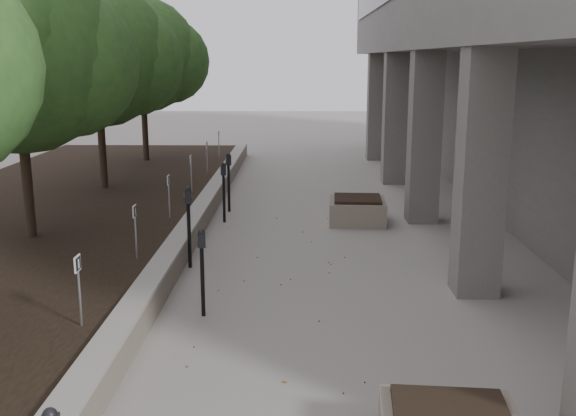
# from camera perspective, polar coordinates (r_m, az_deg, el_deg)

# --- Properties ---
(retaining_wall) EXTENTS (0.39, 26.00, 0.50)m
(retaining_wall) POSITION_cam_1_polar(r_m,az_deg,el_deg) (14.26, -8.36, -1.94)
(retaining_wall) COLOR gray
(retaining_wall) RESTS_ON ground
(planting_bed) EXTENTS (7.00, 26.00, 0.40)m
(planting_bed) POSITION_cam_1_polar(r_m,az_deg,el_deg) (15.31, -22.06, -1.93)
(planting_bed) COLOR black
(planting_bed) RESTS_ON ground
(crabapple_tree_3) EXTENTS (4.60, 4.00, 5.44)m
(crabapple_tree_3) POSITION_cam_1_polar(r_m,az_deg,el_deg) (13.70, -21.98, 8.86)
(crabapple_tree_3) COLOR #295620
(crabapple_tree_3) RESTS_ON planting_bed
(crabapple_tree_4) EXTENTS (4.60, 4.00, 5.44)m
(crabapple_tree_4) POSITION_cam_1_polar(r_m,az_deg,el_deg) (18.40, -15.92, 10.04)
(crabapple_tree_4) COLOR #295620
(crabapple_tree_4) RESTS_ON planting_bed
(crabapple_tree_5) EXTENTS (4.60, 4.00, 5.44)m
(crabapple_tree_5) POSITION_cam_1_polar(r_m,az_deg,el_deg) (23.23, -12.33, 10.69)
(crabapple_tree_5) COLOR #295620
(crabapple_tree_5) RESTS_ON planting_bed
(parking_sign_3) EXTENTS (0.04, 0.22, 0.96)m
(parking_sign_3) POSITION_cam_1_polar(r_m,az_deg,el_deg) (9.09, -17.42, -6.80)
(parking_sign_3) COLOR black
(parking_sign_3) RESTS_ON planting_bed
(parking_sign_4) EXTENTS (0.04, 0.22, 0.96)m
(parking_sign_4) POSITION_cam_1_polar(r_m,az_deg,el_deg) (11.84, -12.91, -2.01)
(parking_sign_4) COLOR black
(parking_sign_4) RESTS_ON planting_bed
(parking_sign_5) EXTENTS (0.04, 0.22, 0.96)m
(parking_sign_5) POSITION_cam_1_polar(r_m,az_deg,el_deg) (14.69, -10.14, 0.95)
(parking_sign_5) COLOR black
(parking_sign_5) RESTS_ON planting_bed
(parking_sign_6) EXTENTS (0.04, 0.22, 0.96)m
(parking_sign_6) POSITION_cam_1_polar(r_m,az_deg,el_deg) (17.59, -8.28, 2.94)
(parking_sign_6) COLOR black
(parking_sign_6) RESTS_ON planting_bed
(parking_sign_7) EXTENTS (0.04, 0.22, 0.96)m
(parking_sign_7) POSITION_cam_1_polar(r_m,az_deg,el_deg) (20.52, -6.94, 4.36)
(parking_sign_7) COLOR black
(parking_sign_7) RESTS_ON planting_bed
(parking_sign_8) EXTENTS (0.04, 0.22, 0.96)m
(parking_sign_8) POSITION_cam_1_polar(r_m,az_deg,el_deg) (23.47, -5.93, 5.43)
(parking_sign_8) COLOR black
(parking_sign_8) RESTS_ON planting_bed
(parking_meter_2) EXTENTS (0.15, 0.12, 1.36)m
(parking_meter_2) POSITION_cam_1_polar(r_m,az_deg,el_deg) (10.09, -7.34, -5.52)
(parking_meter_2) COLOR black
(parking_meter_2) RESTS_ON ground
(parking_meter_3) EXTENTS (0.17, 0.14, 1.54)m
(parking_meter_3) POSITION_cam_1_polar(r_m,az_deg,el_deg) (12.42, -8.47, -1.65)
(parking_meter_3) COLOR black
(parking_meter_3) RESTS_ON ground
(parking_meter_4) EXTENTS (0.18, 0.15, 1.51)m
(parking_meter_4) POSITION_cam_1_polar(r_m,az_deg,el_deg) (16.89, -5.09, 2.20)
(parking_meter_4) COLOR black
(parking_meter_4) RESTS_ON ground
(parking_meter_5) EXTENTS (0.16, 0.13, 1.44)m
(parking_meter_5) POSITION_cam_1_polar(r_m,az_deg,el_deg) (15.80, -5.51, 1.32)
(parking_meter_5) COLOR black
(parking_meter_5) RESTS_ON ground
(planter_back) EXTENTS (1.37, 1.37, 0.61)m
(planter_back) POSITION_cam_1_polar(r_m,az_deg,el_deg) (15.87, 5.95, -0.16)
(planter_back) COLOR gray
(planter_back) RESTS_ON ground
(berry_scatter) EXTENTS (3.30, 14.10, 0.02)m
(berry_scatter) POSITION_cam_1_polar(r_m,az_deg,el_deg) (10.35, -2.37, -8.90)
(berry_scatter) COLOR maroon
(berry_scatter) RESTS_ON ground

